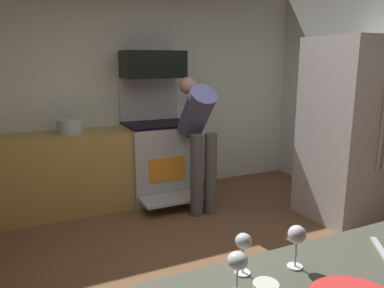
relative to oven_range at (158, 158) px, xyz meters
The scene contains 12 objects.
ground_plane 2.06m from the oven_range, 100.27° to the right, with size 5.20×4.80×0.02m, color brown.
wall_back 0.95m from the oven_range, 133.62° to the left, with size 5.20×0.12×2.60m, color silver.
lower_cabinet_run 1.26m from the oven_range, behind, with size 2.40×0.60×0.90m, color #AD8D47.
oven_range is the anchor object (origin of this frame).
microwave 1.14m from the oven_range, 90.00° to the left, with size 0.74×0.38×0.32m, color black.
refrigerator 2.24m from the oven_range, 40.37° to the right, with size 0.85×0.80×1.93m.
person_cook 0.76m from the oven_range, 64.88° to the right, with size 0.31×0.63×1.51m.
wine_glass_mid 3.30m from the oven_range, 104.12° to the right, with size 0.06×0.06×0.16m.
wine_glass_far 3.42m from the oven_range, 105.15° to the right, with size 0.07×0.07×0.16m.
wine_glass_extra 3.31m from the oven_range, 100.39° to the right, with size 0.07×0.07×0.17m.
knife_paring 3.32m from the oven_range, 93.40° to the right, with size 0.29×0.02×0.01m, color #B7BABF.
stock_pot 1.12m from the oven_range, behind, with size 0.28×0.28×0.16m, color #B1C2C9.
Camera 1 is at (-1.14, -2.25, 1.68)m, focal length 34.64 mm.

